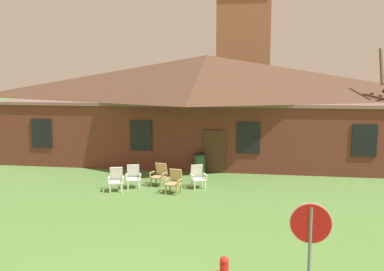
{
  "coord_description": "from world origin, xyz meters",
  "views": [
    {
      "loc": [
        3.16,
        -7.07,
        4.68
      ],
      "look_at": [
        0.73,
        8.26,
        2.52
      ],
      "focal_mm": 40.14,
      "sensor_mm": 36.0,
      "label": 1
    }
  ],
  "objects_px": {
    "lawn_chair_by_porch": "(116,179)",
    "lawn_chair_right_end": "(198,176)",
    "lawn_chair_left_end": "(159,174)",
    "lawn_chair_middle": "(174,181)",
    "trash_bin": "(200,163)",
    "lawn_chair_near_door": "(133,176)",
    "stop_sign": "(310,237)"
  },
  "relations": [
    {
      "from": "lawn_chair_by_porch",
      "to": "lawn_chair_right_end",
      "type": "relative_size",
      "value": 1.0
    },
    {
      "from": "stop_sign",
      "to": "trash_bin",
      "type": "xyz_separation_m",
      "value": [
        -3.81,
        12.03,
        -1.14
      ]
    },
    {
      "from": "lawn_chair_middle",
      "to": "lawn_chair_right_end",
      "type": "bearing_deg",
      "value": 50.87
    },
    {
      "from": "lawn_chair_by_porch",
      "to": "trash_bin",
      "type": "height_order",
      "value": "trash_bin"
    },
    {
      "from": "lawn_chair_right_end",
      "to": "trash_bin",
      "type": "distance_m",
      "value": 2.61
    },
    {
      "from": "stop_sign",
      "to": "lawn_chair_left_end",
      "type": "distance_m",
      "value": 10.91
    },
    {
      "from": "lawn_chair_left_end",
      "to": "trash_bin",
      "type": "distance_m",
      "value": 2.89
    },
    {
      "from": "stop_sign",
      "to": "lawn_chair_left_end",
      "type": "height_order",
      "value": "stop_sign"
    },
    {
      "from": "lawn_chair_near_door",
      "to": "trash_bin",
      "type": "distance_m",
      "value": 3.87
    },
    {
      "from": "trash_bin",
      "to": "lawn_chair_near_door",
      "type": "bearing_deg",
      "value": -128.79
    },
    {
      "from": "lawn_chair_left_end",
      "to": "lawn_chair_right_end",
      "type": "bearing_deg",
      "value": -2.66
    },
    {
      "from": "lawn_chair_middle",
      "to": "lawn_chair_right_end",
      "type": "xyz_separation_m",
      "value": [
        0.81,
        0.99,
        0.0
      ]
    },
    {
      "from": "lawn_chair_by_porch",
      "to": "lawn_chair_right_end",
      "type": "bearing_deg",
      "value": 17.71
    },
    {
      "from": "stop_sign",
      "to": "lawn_chair_right_end",
      "type": "height_order",
      "value": "stop_sign"
    },
    {
      "from": "lawn_chair_near_door",
      "to": "lawn_chair_left_end",
      "type": "height_order",
      "value": "same"
    },
    {
      "from": "lawn_chair_right_end",
      "to": "lawn_chair_near_door",
      "type": "bearing_deg",
      "value": -171.18
    },
    {
      "from": "lawn_chair_by_porch",
      "to": "stop_sign",
      "type": "bearing_deg",
      "value": -51.11
    },
    {
      "from": "lawn_chair_by_porch",
      "to": "lawn_chair_near_door",
      "type": "height_order",
      "value": "same"
    },
    {
      "from": "lawn_chair_near_door",
      "to": "trash_bin",
      "type": "xyz_separation_m",
      "value": [
        2.42,
        3.02,
        -0.0
      ]
    },
    {
      "from": "stop_sign",
      "to": "lawn_chair_middle",
      "type": "bearing_deg",
      "value": 117.25
    },
    {
      "from": "lawn_chair_by_porch",
      "to": "lawn_chair_left_end",
      "type": "bearing_deg",
      "value": 35.48
    },
    {
      "from": "lawn_chair_middle",
      "to": "lawn_chair_left_end",
      "type": "bearing_deg",
      "value": 129.18
    },
    {
      "from": "lawn_chair_middle",
      "to": "lawn_chair_right_end",
      "type": "relative_size",
      "value": 1.0
    },
    {
      "from": "stop_sign",
      "to": "lawn_chair_right_end",
      "type": "distance_m",
      "value": 10.14
    },
    {
      "from": "stop_sign",
      "to": "trash_bin",
      "type": "bearing_deg",
      "value": 107.57
    },
    {
      "from": "lawn_chair_by_porch",
      "to": "lawn_chair_right_end",
      "type": "height_order",
      "value": "same"
    },
    {
      "from": "lawn_chair_near_door",
      "to": "lawn_chair_right_end",
      "type": "height_order",
      "value": "same"
    },
    {
      "from": "lawn_chair_left_end",
      "to": "stop_sign",
      "type": "bearing_deg",
      "value": -61.25
    },
    {
      "from": "lawn_chair_left_end",
      "to": "lawn_chair_right_end",
      "type": "height_order",
      "value": "same"
    },
    {
      "from": "stop_sign",
      "to": "lawn_chair_near_door",
      "type": "bearing_deg",
      "value": 124.65
    },
    {
      "from": "lawn_chair_left_end",
      "to": "trash_bin",
      "type": "relative_size",
      "value": 0.98
    },
    {
      "from": "lawn_chair_by_porch",
      "to": "lawn_chair_right_end",
      "type": "xyz_separation_m",
      "value": [
        3.24,
        1.03,
        0.0
      ]
    }
  ]
}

